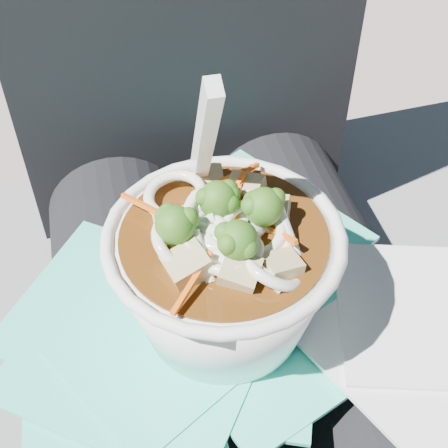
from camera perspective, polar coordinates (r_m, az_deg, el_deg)
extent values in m
cube|color=slate|center=(0.89, -0.95, -15.05)|extent=(1.03, 0.56, 0.45)
cylinder|color=black|center=(0.55, -7.14, -14.90)|extent=(0.14, 0.48, 0.14)
cylinder|color=black|center=(0.58, 10.80, -11.25)|extent=(0.14, 0.48, 0.14)
cube|color=#32D4B5|center=(0.51, -6.35, -6.71)|extent=(0.17, 0.18, 0.00)
cube|color=#32D4B5|center=(0.56, 2.39, -0.67)|extent=(0.22, 0.23, 0.00)
cube|color=#32D4B5|center=(0.47, -9.50, -14.77)|extent=(0.14, 0.18, 0.00)
cube|color=#32D4B5|center=(0.51, -10.62, -7.38)|extent=(0.20, 0.20, 0.00)
cube|color=#32D4B5|center=(0.49, 0.34, -9.19)|extent=(0.19, 0.22, 0.00)
cube|color=#32D4B5|center=(0.48, 4.46, -9.63)|extent=(0.20, 0.20, 0.00)
cube|color=#32D4B5|center=(0.48, -7.62, -11.24)|extent=(0.23, 0.23, 0.00)
cube|color=#32D4B5|center=(0.47, -5.73, -11.36)|extent=(0.18, 0.17, 0.00)
cube|color=white|center=(0.49, 17.24, -10.85)|extent=(0.18, 0.18, 0.00)
cube|color=white|center=(0.50, 18.02, -7.64)|extent=(0.17, 0.17, 0.00)
torus|color=white|center=(0.42, 0.00, -1.16)|extent=(0.17, 0.17, 0.01)
cylinder|color=#452409|center=(0.42, 0.00, -1.44)|extent=(0.14, 0.14, 0.01)
torus|color=white|center=(0.41, 2.74, -0.41)|extent=(0.05, 0.05, 0.02)
torus|color=white|center=(0.42, -1.61, -0.02)|extent=(0.05, 0.05, 0.03)
torus|color=white|center=(0.43, -4.48, 2.66)|extent=(0.05, 0.05, 0.02)
torus|color=white|center=(0.40, 4.42, -4.06)|extent=(0.05, 0.06, 0.04)
torus|color=white|center=(0.41, 0.29, -1.19)|extent=(0.05, 0.05, 0.03)
torus|color=white|center=(0.42, -0.90, 0.54)|extent=(0.06, 0.04, 0.05)
torus|color=white|center=(0.43, -3.08, 1.63)|extent=(0.05, 0.05, 0.03)
torus|color=white|center=(0.40, 0.41, -2.44)|extent=(0.06, 0.06, 0.02)
torus|color=white|center=(0.40, -3.81, -1.92)|extent=(0.06, 0.07, 0.04)
torus|color=white|center=(0.40, -0.99, -2.20)|extent=(0.04, 0.04, 0.02)
torus|color=white|center=(0.41, 3.73, -2.09)|extent=(0.05, 0.05, 0.02)
torus|color=white|center=(0.44, 1.01, 2.29)|extent=(0.06, 0.06, 0.02)
torus|color=white|center=(0.42, 0.45, -0.10)|extent=(0.07, 0.06, 0.05)
torus|color=white|center=(0.40, -1.88, -2.41)|extent=(0.04, 0.04, 0.04)
torus|color=white|center=(0.42, -0.10, -0.74)|extent=(0.07, 0.07, 0.02)
torus|color=white|center=(0.41, 1.03, 0.55)|extent=(0.04, 0.04, 0.03)
cylinder|color=white|center=(0.41, -2.64, -0.38)|extent=(0.03, 0.01, 0.03)
cylinder|color=white|center=(0.42, 1.76, 0.59)|extent=(0.03, 0.04, 0.02)
cylinder|color=white|center=(0.39, -2.02, -3.03)|extent=(0.01, 0.04, 0.02)
cylinder|color=white|center=(0.39, 2.97, -4.05)|extent=(0.03, 0.04, 0.02)
cylinder|color=white|center=(0.42, 1.08, 0.36)|extent=(0.02, 0.03, 0.01)
cylinder|color=white|center=(0.42, -3.80, 0.71)|extent=(0.04, 0.01, 0.03)
cylinder|color=white|center=(0.41, 5.85, -0.86)|extent=(0.01, 0.04, 0.03)
cylinder|color=#769E4C|center=(0.41, 3.58, 0.39)|extent=(0.01, 0.01, 0.02)
sphere|color=#235513|center=(0.41, 3.66, 1.59)|extent=(0.03, 0.03, 0.03)
sphere|color=#235513|center=(0.41, 4.76, 2.42)|extent=(0.01, 0.01, 0.01)
sphere|color=#235513|center=(0.41, 2.44, 1.68)|extent=(0.01, 0.01, 0.01)
sphere|color=#235513|center=(0.41, 2.67, 2.18)|extent=(0.01, 0.01, 0.01)
sphere|color=#235513|center=(0.40, 2.54, 1.66)|extent=(0.01, 0.01, 0.01)
cylinder|color=#769E4C|center=(0.42, -0.52, 1.02)|extent=(0.01, 0.01, 0.02)
sphere|color=#235513|center=(0.41, -0.53, 2.22)|extent=(0.03, 0.03, 0.03)
sphere|color=#235513|center=(0.41, 0.62, 2.76)|extent=(0.01, 0.01, 0.01)
sphere|color=#235513|center=(0.41, 0.51, 1.92)|extent=(0.01, 0.01, 0.01)
sphere|color=#235513|center=(0.41, -1.74, 2.46)|extent=(0.01, 0.01, 0.01)
sphere|color=#235513|center=(0.41, 0.42, 3.22)|extent=(0.01, 0.01, 0.01)
cylinder|color=#769E4C|center=(0.40, -4.38, -1.32)|extent=(0.01, 0.01, 0.02)
sphere|color=#235513|center=(0.39, -4.47, -0.13)|extent=(0.03, 0.03, 0.03)
sphere|color=#235513|center=(0.39, -3.25, 0.35)|extent=(0.01, 0.01, 0.01)
sphere|color=#235513|center=(0.40, -5.45, 0.70)|extent=(0.01, 0.01, 0.01)
sphere|color=#235513|center=(0.40, -5.10, 1.02)|extent=(0.01, 0.01, 0.01)
sphere|color=#235513|center=(0.39, -3.27, 0.64)|extent=(0.01, 0.01, 0.01)
cylinder|color=#769E4C|center=(0.39, 1.23, -2.68)|extent=(0.01, 0.01, 0.02)
sphere|color=#235513|center=(0.38, 1.26, -1.49)|extent=(0.03, 0.03, 0.03)
sphere|color=#235513|center=(0.38, 2.16, -2.17)|extent=(0.01, 0.01, 0.01)
sphere|color=#235513|center=(0.38, 0.34, -1.87)|extent=(0.01, 0.01, 0.01)
sphere|color=#235513|center=(0.38, 0.44, -1.79)|extent=(0.01, 0.01, 0.01)
sphere|color=#235513|center=(0.38, 0.05, -0.74)|extent=(0.01, 0.01, 0.01)
cube|color=orange|center=(0.41, 4.50, -0.42)|extent=(0.02, 0.05, 0.02)
cube|color=orange|center=(0.43, 0.46, 2.23)|extent=(0.03, 0.04, 0.02)
cube|color=orange|center=(0.42, 1.22, 1.17)|extent=(0.02, 0.04, 0.01)
cube|color=orange|center=(0.45, 0.73, 4.38)|extent=(0.05, 0.02, 0.01)
cube|color=orange|center=(0.44, 1.62, 3.94)|extent=(0.03, 0.03, 0.01)
cube|color=orange|center=(0.42, -6.57, 1.30)|extent=(0.04, 0.04, 0.01)
cube|color=orange|center=(0.44, 0.00, 3.69)|extent=(0.02, 0.04, 0.00)
cube|color=orange|center=(0.38, -2.92, -5.35)|extent=(0.03, 0.04, 0.01)
cube|color=tan|center=(0.43, 4.80, 1.31)|extent=(0.03, 0.02, 0.01)
cube|color=tan|center=(0.44, 1.95, 3.16)|extent=(0.03, 0.03, 0.02)
cube|color=tan|center=(0.45, -1.10, 3.91)|extent=(0.02, 0.03, 0.02)
cube|color=tan|center=(0.42, -4.83, -0.05)|extent=(0.02, 0.02, 0.02)
cube|color=tan|center=(0.39, -3.33, -3.82)|extent=(0.03, 0.03, 0.02)
cube|color=tan|center=(0.39, 1.47, -4.44)|extent=(0.03, 0.03, 0.02)
cube|color=tan|center=(0.40, 5.27, -3.94)|extent=(0.03, 0.02, 0.02)
ellipsoid|color=white|center=(0.40, -0.29, -1.68)|extent=(0.03, 0.04, 0.01)
cube|color=white|center=(0.40, -1.77, 7.88)|extent=(0.01, 0.07, 0.12)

